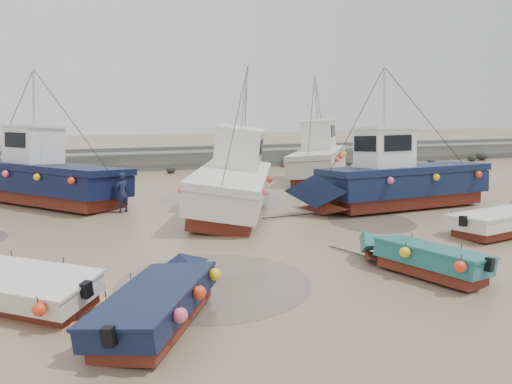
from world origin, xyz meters
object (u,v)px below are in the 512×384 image
dinghy_1 (163,297)px  cabin_boat_3 (321,158)px  cabin_boat_1 (231,181)px  cabin_boat_0 (39,175)px  cabin_boat_2 (393,179)px  dinghy_0 (2,282)px  dinghy_2 (419,254)px  person (123,212)px

dinghy_1 → cabin_boat_3: 20.73m
dinghy_1 → cabin_boat_1: 11.36m
cabin_boat_0 → cabin_boat_2: bearing=-65.8°
dinghy_0 → dinghy_1: bearing=-83.2°
dinghy_2 → cabin_boat_0: cabin_boat_0 is taller
dinghy_1 → cabin_boat_1: cabin_boat_1 is taller
cabin_boat_1 → cabin_boat_2: bearing=8.2°
dinghy_0 → cabin_boat_2: (14.70, 7.12, 0.78)m
cabin_boat_1 → cabin_boat_2: size_ratio=1.02×
dinghy_0 → cabin_boat_2: size_ratio=0.52×
person → cabin_boat_0: bearing=-77.4°
cabin_boat_2 → cabin_boat_0: bearing=64.1°
dinghy_1 → person: 11.49m
dinghy_2 → cabin_boat_0: 17.86m
person → dinghy_1: bearing=56.9°
cabin_boat_3 → cabin_boat_1: bearing=-103.7°
cabin_boat_0 → person: size_ratio=5.23×
dinghy_0 → person: bearing=18.4°
dinghy_2 → cabin_boat_1: cabin_boat_1 is taller
cabin_boat_1 → dinghy_0: bearing=-111.3°
dinghy_2 → cabin_boat_3: cabin_boat_3 is taller
dinghy_1 → cabin_boat_0: bearing=134.4°
cabin_boat_0 → cabin_boat_1: (8.38, -4.10, -0.00)m
dinghy_1 → dinghy_2: bearing=36.7°
cabin_boat_2 → cabin_boat_3: 8.33m
dinghy_0 → dinghy_1: size_ratio=1.01×
dinghy_0 → cabin_boat_2: cabin_boat_2 is taller
dinghy_0 → cabin_boat_2: 16.35m
dinghy_0 → cabin_boat_1: cabin_boat_1 is taller
dinghy_0 → person: dinghy_0 is taller
dinghy_1 → person: size_ratio=3.27×
cabin_boat_2 → cabin_boat_1: bearing=72.1°
cabin_boat_1 → cabin_boat_3: bearing=63.6°
cabin_boat_3 → dinghy_2: bearing=-71.0°
dinghy_1 → cabin_boat_0: 15.37m
cabin_boat_3 → person: (-11.83, -5.98, -1.37)m
cabin_boat_2 → person: bearing=72.7°
cabin_boat_0 → cabin_boat_1: bearing=-72.0°
cabin_boat_0 → cabin_boat_3: same height
dinghy_1 → cabin_boat_3: (11.18, 17.44, 0.83)m
cabin_boat_0 → cabin_boat_2: 16.47m
dinghy_0 → cabin_boat_3: cabin_boat_3 is taller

